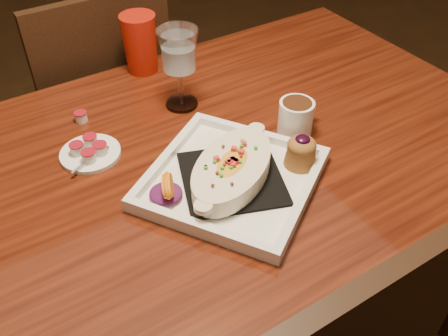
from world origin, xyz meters
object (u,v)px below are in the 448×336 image
goblet (179,55)px  red_tumbler (140,44)px  table (197,191)px  chair_far (102,110)px  plate (237,172)px  saucer (90,152)px  coffee_mug (297,116)px

goblet → red_tumbler: (-0.01, 0.20, -0.06)m
table → goblet: (0.07, 0.20, 0.23)m
chair_far → goblet: goblet is taller
plate → saucer: size_ratio=3.35×
chair_far → red_tumbler: size_ratio=6.00×
plate → coffee_mug: 0.22m
plate → saucer: bearing=99.5°
chair_far → coffee_mug: chair_far is taller
saucer → table: bearing=-34.5°
goblet → red_tumbler: bearing=92.0°
plate → goblet: goblet is taller
coffee_mug → saucer: coffee_mug is taller
coffee_mug → saucer: (-0.43, 0.17, -0.03)m
coffee_mug → red_tumbler: bearing=99.1°
chair_far → plate: chair_far is taller
chair_far → goblet: bearing=99.7°
saucer → red_tumbler: 0.38m
coffee_mug → red_tumbler: red_tumbler is taller
plate → red_tumbler: bearing=53.1°
plate → saucer: 0.33m
goblet → coffee_mug: bearing=-55.1°
chair_far → red_tumbler: (0.07, -0.23, 0.32)m
table → coffee_mug: 0.28m
red_tumbler → chair_far: bearing=106.3°
coffee_mug → table: bearing=158.2°
coffee_mug → goblet: (-0.16, 0.24, 0.09)m
plate → coffee_mug: (0.21, 0.07, 0.02)m
table → chair_far: bearing=90.0°
plate → goblet: 0.33m
chair_far → coffee_mug: size_ratio=8.48×
chair_far → saucer: chair_far is taller
table → saucer: bearing=145.5°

